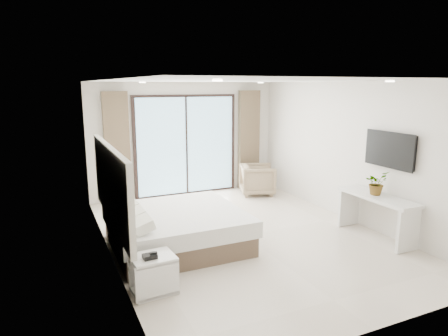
{
  "coord_description": "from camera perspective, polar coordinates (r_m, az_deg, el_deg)",
  "views": [
    {
      "loc": [
        -3.12,
        -5.97,
        2.63
      ],
      "look_at": [
        -0.22,
        0.4,
        1.17
      ],
      "focal_mm": 32.0,
      "sensor_mm": 36.0,
      "label": 1
    }
  ],
  "objects": [
    {
      "name": "plant",
      "position": [
        7.37,
        20.91,
        -2.34
      ],
      "size": [
        0.44,
        0.47,
        0.32
      ],
      "primitive_type": "imported",
      "rotation": [
        0.0,
        0.0,
        0.19
      ],
      "color": "#33662D",
      "rests_on": "console_desk"
    },
    {
      "name": "phone",
      "position": [
        5.2,
        -10.55,
        -12.31
      ],
      "size": [
        0.18,
        0.14,
        0.06
      ],
      "primitive_type": "cube",
      "rotation": [
        0.0,
        0.0,
        0.08
      ],
      "color": "black",
      "rests_on": "nightstand"
    },
    {
      "name": "room_shell",
      "position": [
        7.39,
        -0.96,
        3.62
      ],
      "size": [
        4.62,
        6.22,
        2.72
      ],
      "color": "silver",
      "rests_on": "ground"
    },
    {
      "name": "nightstand",
      "position": [
        5.38,
        -10.06,
        -14.71
      ],
      "size": [
        0.57,
        0.48,
        0.49
      ],
      "rotation": [
        0.0,
        0.0,
        0.06
      ],
      "color": "silver",
      "rests_on": "ground"
    },
    {
      "name": "bed",
      "position": [
        6.71,
        -6.9,
        -8.54
      ],
      "size": [
        2.11,
        2.01,
        0.73
      ],
      "color": "brown",
      "rests_on": "ground"
    },
    {
      "name": "ground",
      "position": [
        7.23,
        2.91,
        -9.57
      ],
      "size": [
        6.2,
        6.2,
        0.0
      ],
      "primitive_type": "plane",
      "color": "beige",
      "rests_on": "ground"
    },
    {
      "name": "armchair",
      "position": [
        9.77,
        4.84,
        -1.44
      ],
      "size": [
        0.96,
        0.99,
        0.81
      ],
      "primitive_type": "imported",
      "rotation": [
        0.0,
        0.0,
        1.22
      ],
      "color": "#937A60",
      "rests_on": "ground"
    },
    {
      "name": "console_desk",
      "position": [
        7.43,
        20.99,
        -5.22
      ],
      "size": [
        0.47,
        1.52,
        0.77
      ],
      "color": "silver",
      "rests_on": "ground"
    }
  ]
}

